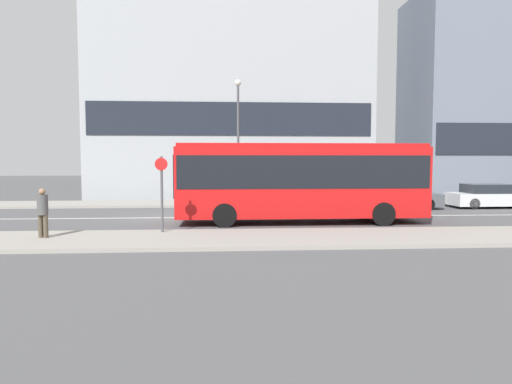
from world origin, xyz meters
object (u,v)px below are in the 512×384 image
city_bus (300,178)px  pedestrian_near_stop (43,210)px  parked_car_0 (398,197)px  street_lamp (238,129)px  parked_car_1 (489,196)px  bus_stop_sign (162,188)px

city_bus → pedestrian_near_stop: bearing=-157.6°
parked_car_0 → street_lamp: bearing=167.2°
parked_car_1 → street_lamp: size_ratio=0.62×
parked_car_1 → city_bus: bearing=-154.9°
city_bus → bus_stop_sign: bearing=-151.9°
bus_stop_sign → parked_car_1: bearing=26.4°
parked_car_0 → parked_car_1: parked_car_0 is taller
parked_car_1 → street_lamp: bearing=172.6°
bus_stop_sign → pedestrian_near_stop: bearing=-165.8°
city_bus → parked_car_1: city_bus is taller
city_bus → bus_stop_sign: 6.17m
street_lamp → parked_car_1: bearing=-7.4°
parked_car_0 → parked_car_1: bearing=1.7°
pedestrian_near_stop → bus_stop_sign: (3.71, 0.94, 0.64)m
bus_stop_sign → street_lamp: size_ratio=0.37×
bus_stop_sign → street_lamp: (2.98, 10.27, 2.77)m
city_bus → parked_car_1: 12.90m
city_bus → street_lamp: (-2.41, 7.27, 2.54)m
parked_car_0 → bus_stop_sign: (-11.69, -8.29, 1.03)m
city_bus → parked_car_0: size_ratio=2.37×
parked_car_1 → bus_stop_sign: (-17.01, -8.45, 1.05)m
pedestrian_near_stop → bus_stop_sign: bearing=34.8°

